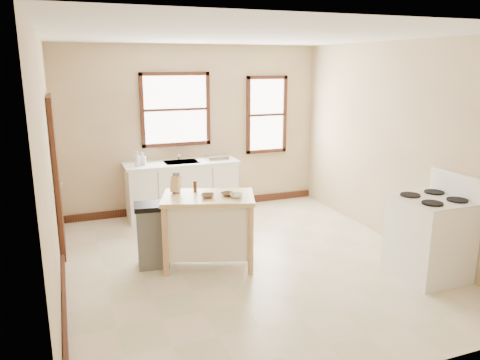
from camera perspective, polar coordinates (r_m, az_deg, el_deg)
name	(u,v)px	position (r m, az deg, el deg)	size (l,w,h in m)	color
floor	(247,263)	(6.12, 0.92, -10.03)	(5.00, 5.00, 0.00)	beige
ceiling	(248,36)	(5.59, 1.03, 17.17)	(5.00, 5.00, 0.00)	white
wall_back	(193,130)	(8.03, -5.70, 6.14)	(4.50, 0.04, 2.80)	beige
wall_left	(49,171)	(5.30, -22.24, 1.07)	(0.04, 5.00, 2.80)	beige
wall_right	(399,145)	(6.84, 18.80, 4.09)	(0.04, 5.00, 2.80)	beige
window_main	(176,110)	(7.90, -7.85, 8.51)	(1.17, 0.06, 1.22)	#33170E
window_side	(267,115)	(8.44, 3.26, 7.94)	(0.77, 0.06, 1.37)	#33170E
door_left	(56,176)	(6.64, -21.47, 0.50)	(0.06, 0.90, 2.10)	#33170E
baseboard_back	(196,205)	(8.30, -5.42, -3.09)	(4.50, 0.04, 0.12)	#33170E
baseboard_left	(64,287)	(5.73, -20.68, -12.08)	(0.04, 5.00, 0.12)	#33170E
sink_counter	(182,189)	(7.86, -7.07, -1.07)	(1.86, 0.62, 0.92)	white
faucet	(179,153)	(7.91, -7.51, 3.25)	(0.03, 0.03, 0.22)	silver
soap_bottle_a	(137,159)	(7.52, -12.41, 2.53)	(0.09, 0.09, 0.23)	#B2B2B2
soap_bottle_b	(143,159)	(7.60, -11.78, 2.57)	(0.09, 0.09, 0.20)	#B2B2B2
dish_rack	(217,157)	(7.85, -2.87, 2.79)	(0.37, 0.27, 0.09)	silver
kitchen_island	(209,231)	(5.91, -3.83, -6.17)	(1.12, 0.71, 0.91)	#FBE393
knife_block	(176,185)	(5.90, -7.83, -0.62)	(0.10, 0.10, 0.20)	tan
pepper_grinder	(195,187)	(5.91, -5.50, -0.80)	(0.04, 0.04, 0.15)	#432512
bowl_a	(208,196)	(5.68, -3.97, -1.93)	(0.17, 0.17, 0.04)	brown
bowl_b	(228,194)	(5.75, -1.51, -1.72)	(0.16, 0.16, 0.04)	brown
bowl_c	(236,195)	(5.67, -0.45, -1.90)	(0.16, 0.16, 0.05)	white
trash_bin	(153,235)	(5.98, -10.61, -6.63)	(0.42, 0.35, 0.82)	#5A5B58
gas_stove	(430,227)	(5.98, 22.18, -5.30)	(0.78, 0.79, 1.24)	white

